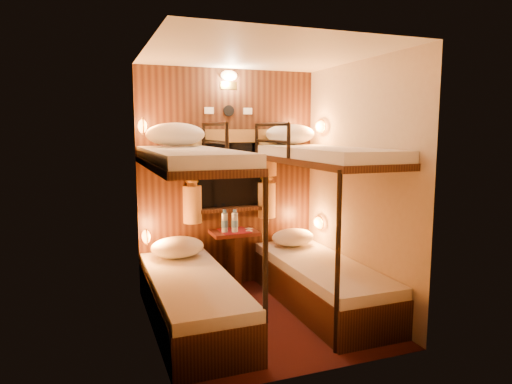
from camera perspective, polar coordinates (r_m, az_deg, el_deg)
name	(u,v)px	position (r m, az deg, el deg)	size (l,w,h in m)	color
floor	(262,317)	(4.43, 0.78, -15.41)	(2.10, 2.10, 0.00)	#3E1610
ceiling	(263,54)	(4.13, 0.85, 16.91)	(2.10, 2.10, 0.00)	silver
wall_back	(228,179)	(5.10, -3.48, 1.63)	(2.40, 2.40, 0.00)	#C6B293
wall_front	(318,210)	(3.17, 7.73, -2.22)	(2.40, 2.40, 0.00)	#C6B293
wall_left	(150,196)	(3.86, -13.14, -0.54)	(2.40, 2.40, 0.00)	#C6B293
wall_right	(358,186)	(4.57, 12.59, 0.73)	(2.40, 2.40, 0.00)	#C6B293
back_panel	(229,179)	(5.08, -3.43, 1.61)	(2.00, 0.03, 2.40)	black
bunk_left	(191,265)	(4.13, -8.07, -9.01)	(0.72, 1.90, 1.82)	black
bunk_right	(321,251)	(4.57, 8.13, -7.35)	(0.72, 1.90, 1.82)	black
window	(230,181)	(5.06, -3.32, 1.36)	(1.00, 0.12, 0.79)	black
curtains	(230,174)	(5.01, -3.22, 2.26)	(1.10, 0.22, 1.00)	olive
back_fixtures	(229,83)	(5.04, -3.41, 13.47)	(0.54, 0.09, 0.48)	black
reading_lamps	(238,179)	(4.76, -2.25, 1.68)	(2.00, 0.20, 1.25)	orange
table	(234,252)	(5.05, -2.73, -7.49)	(0.50, 0.34, 0.66)	#551913
bottle_left	(225,223)	(4.91, -3.94, -3.85)	(0.07, 0.07, 0.25)	#99BFE5
bottle_right	(235,223)	(4.91, -2.68, -3.83)	(0.07, 0.07, 0.25)	#99BFE5
sachet_a	(249,231)	(4.99, -0.87, -4.88)	(0.07, 0.05, 0.01)	silver
sachet_b	(249,229)	(5.10, -0.94, -4.60)	(0.08, 0.06, 0.01)	silver
pillow_lower_left	(178,247)	(4.73, -9.78, -6.81)	(0.54, 0.39, 0.21)	silver
pillow_lower_right	(293,237)	(5.14, 4.63, -5.66)	(0.49, 0.35, 0.19)	silver
pillow_upper_left	(176,134)	(4.54, -10.02, 7.11)	(0.58, 0.41, 0.23)	silver
pillow_upper_right	(290,134)	(5.09, 4.30, 7.24)	(0.56, 0.40, 0.22)	silver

